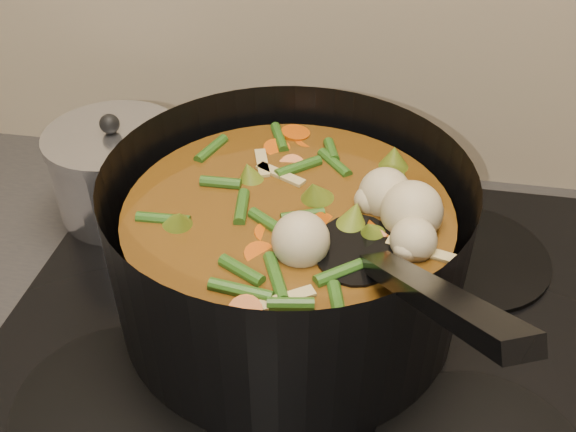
# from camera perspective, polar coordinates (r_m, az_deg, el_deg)

# --- Properties ---
(stovetop) EXTENTS (0.62, 0.54, 0.03)m
(stovetop) POSITION_cam_1_polar(r_m,az_deg,el_deg) (0.67, 2.21, -9.96)
(stovetop) COLOR black
(stovetop) RESTS_ON counter
(stockpot) EXTENTS (0.40, 0.45, 0.25)m
(stockpot) POSITION_cam_1_polar(r_m,az_deg,el_deg) (0.62, 0.03, -2.98)
(stockpot) COLOR black
(stockpot) RESTS_ON stovetop
(saucepan) EXTENTS (0.16, 0.16, 0.13)m
(saucepan) POSITION_cam_1_polar(r_m,az_deg,el_deg) (0.80, -14.82, 3.90)
(saucepan) COLOR silver
(saucepan) RESTS_ON stovetop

